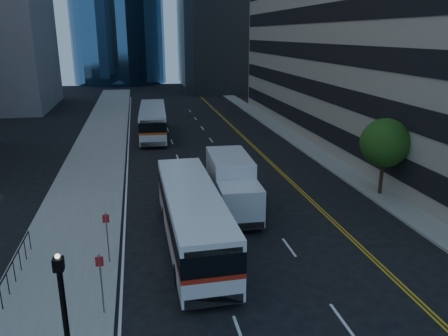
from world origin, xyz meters
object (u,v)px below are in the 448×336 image
(bus_rear, at_px, (153,121))
(box_truck, at_px, (232,184))
(street_tree, at_px, (385,143))
(bus_front, at_px, (192,216))
(lamp_post, at_px, (66,322))

(bus_rear, distance_m, box_truck, 22.08)
(bus_rear, bearing_deg, street_tree, -53.49)
(street_tree, bearing_deg, bus_front, -159.90)
(bus_front, xyz_separation_m, bus_rear, (-0.91, 25.89, 0.03))
(street_tree, height_order, bus_front, street_tree)
(box_truck, bearing_deg, lamp_post, -117.98)
(bus_front, height_order, bus_rear, bus_rear)
(bus_rear, bearing_deg, bus_front, -85.53)
(street_tree, bearing_deg, lamp_post, -142.13)
(street_tree, distance_m, bus_rear, 25.45)
(street_tree, bearing_deg, bus_rear, 124.04)
(lamp_post, bearing_deg, street_tree, 37.87)
(lamp_post, distance_m, bus_front, 10.33)
(lamp_post, xyz_separation_m, box_truck, (7.66, 13.28, -0.98))
(box_truck, bearing_deg, street_tree, 5.99)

